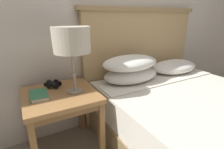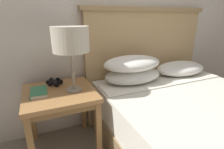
{
  "view_description": "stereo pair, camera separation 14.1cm",
  "coord_description": "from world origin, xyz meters",
  "views": [
    {
      "loc": [
        -0.86,
        -0.75,
        1.19
      ],
      "look_at": [
        -0.13,
        0.56,
        0.69
      ],
      "focal_mm": 28.0,
      "sensor_mm": 36.0,
      "label": 1
    },
    {
      "loc": [
        -0.73,
        -0.81,
        1.19
      ],
      "look_at": [
        -0.13,
        0.56,
        0.69
      ],
      "focal_mm": 28.0,
      "sensor_mm": 36.0,
      "label": 2
    }
  ],
  "objects": [
    {
      "name": "book_on_nightstand",
      "position": [
        -0.76,
        0.62,
        0.61
      ],
      "size": [
        0.14,
        0.22,
        0.03
      ],
      "color": "silver",
      "rests_on": "nightstand"
    },
    {
      "name": "binoculars_pair",
      "position": [
        -0.62,
        0.78,
        0.61
      ],
      "size": [
        0.15,
        0.16,
        0.05
      ],
      "color": "black",
      "rests_on": "nightstand"
    },
    {
      "name": "nightstand",
      "position": [
        -0.6,
        0.61,
        0.51
      ],
      "size": [
        0.58,
        0.58,
        0.59
      ],
      "color": "#AD7A47",
      "rests_on": "ground_plane"
    },
    {
      "name": "bed",
      "position": [
        0.43,
        -0.01,
        0.32
      ],
      "size": [
        1.53,
        2.04,
        1.29
      ],
      "color": "olive",
      "rests_on": "ground_plane"
    },
    {
      "name": "wall_back",
      "position": [
        0.0,
        0.95,
        1.3
      ],
      "size": [
        8.0,
        0.06,
        2.6
      ],
      "color": "silver",
      "rests_on": "ground_plane"
    },
    {
      "name": "table_lamp",
      "position": [
        -0.48,
        0.57,
        1.01
      ],
      "size": [
        0.29,
        0.29,
        0.53
      ],
      "color": "gray",
      "rests_on": "nightstand"
    }
  ]
}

